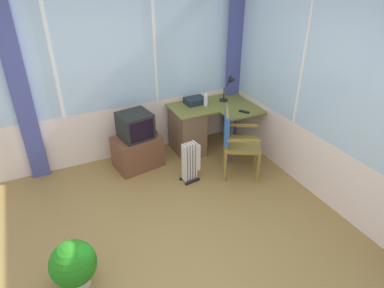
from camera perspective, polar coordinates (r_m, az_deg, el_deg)
ground at (r=3.75m, az=-2.83°, el=-18.39°), size 5.05×5.41×0.06m
north_window_panel at (r=4.87m, az=-13.87°, el=12.06°), size 4.05×0.07×2.72m
east_window_panel at (r=4.04m, az=24.75°, el=6.56°), size 0.07×4.41×2.72m
curtain_north_left at (r=4.72m, az=-26.90°, el=8.57°), size 0.23×0.07×2.62m
curtain_corner at (r=5.47m, az=7.07°, el=14.07°), size 0.23×0.08×2.62m
desk at (r=5.22m, az=-0.14°, el=2.66°), size 1.22×0.92×0.72m
desk_lamp at (r=5.27m, az=6.42°, el=9.83°), size 0.24×0.20×0.41m
tv_remote at (r=4.99m, az=8.71°, el=5.35°), size 0.12×0.15×0.02m
spray_bottle at (r=5.13m, az=2.32°, el=7.48°), size 0.06×0.06×0.22m
paper_tray at (r=5.23m, az=0.50°, el=7.24°), size 0.31×0.24×0.09m
wooden_armchair at (r=4.62m, az=6.87°, el=1.49°), size 0.66×0.65×0.94m
tv_on_stand at (r=4.90m, az=-9.16°, el=0.09°), size 0.70×0.54×0.84m
space_heater at (r=4.58m, az=-0.13°, el=-2.91°), size 0.28×0.20×0.58m
potted_plant at (r=3.44m, az=-19.00°, el=-18.37°), size 0.43×0.43×0.51m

